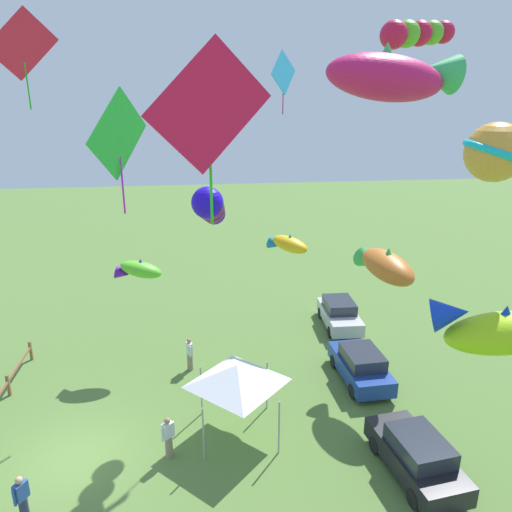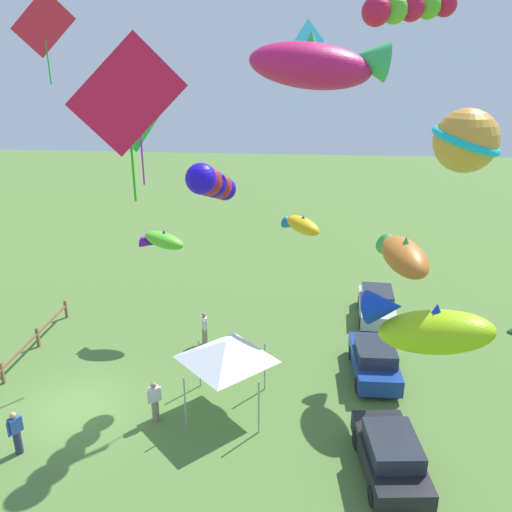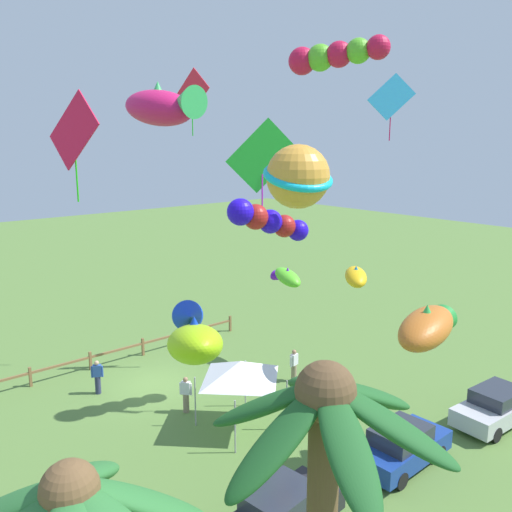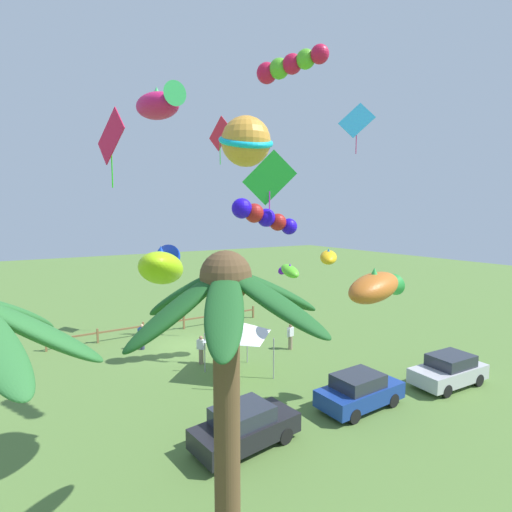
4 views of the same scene
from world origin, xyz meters
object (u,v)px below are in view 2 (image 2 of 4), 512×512
(kite_diamond_1, at_px, (308,44))
(kite_diamond_8, at_px, (44,25))
(festival_tent, at_px, (226,350))
(spectator_1, at_px, (16,432))
(kite_fish_9, at_px, (162,241))
(parked_car_0, at_px, (374,360))
(kite_fish_2, at_px, (427,327))
(kite_tube_3, at_px, (407,8))
(kite_diamond_11, at_px, (139,109))
(kite_tube_0, at_px, (212,184))
(parked_car_1, at_px, (377,305))
(kite_ball_5, at_px, (466,141))
(kite_diamond_4, at_px, (127,97))
(kite_fish_10, at_px, (301,225))
(spectator_2, at_px, (205,328))
(kite_fish_6, at_px, (403,255))
(spectator_0, at_px, (155,401))
(parked_car_2, at_px, (390,455))
(kite_fish_7, at_px, (319,64))

(kite_diamond_1, height_order, kite_diamond_8, kite_diamond_8)
(festival_tent, distance_m, kite_diamond_1, 12.06)
(spectator_1, xyz_separation_m, kite_fish_9, (-9.23, 2.66, 3.68))
(parked_car_0, xyz_separation_m, kite_fish_2, (8.47, -0.28, 5.97))
(kite_diamond_1, relative_size, kite_tube_3, 0.96)
(spectator_1, relative_size, kite_diamond_11, 0.32)
(kite_diamond_8, bearing_deg, kite_tube_0, 86.11)
(kite_tube_3, bearing_deg, parked_car_0, 171.27)
(parked_car_1, distance_m, kite_fish_2, 15.10)
(parked_car_0, xyz_separation_m, kite_diamond_1, (-2.69, -3.16, 12.18))
(spectator_1, xyz_separation_m, kite_ball_5, (0.25, 13.02, 9.69))
(spectator_1, distance_m, kite_fish_9, 10.28)
(festival_tent, height_order, kite_fish_9, kite_fish_9)
(kite_tube_0, relative_size, kite_diamond_8, 1.23)
(spectator_1, distance_m, kite_diamond_4, 12.43)
(kite_fish_2, distance_m, kite_fish_9, 15.30)
(kite_ball_5, bearing_deg, kite_tube_0, -126.53)
(kite_diamond_1, height_order, kite_ball_5, kite_diamond_1)
(kite_fish_10, bearing_deg, spectator_2, -102.34)
(spectator_1, distance_m, kite_fish_2, 13.66)
(festival_tent, distance_m, kite_fish_10, 5.83)
(kite_fish_6, bearing_deg, spectator_0, -67.41)
(parked_car_2, bearing_deg, kite_diamond_1, -160.08)
(parked_car_1, xyz_separation_m, kite_fish_10, (4.36, -3.92, 5.42))
(spectator_0, distance_m, kite_diamond_4, 11.87)
(parked_car_0, height_order, kite_ball_5, kite_ball_5)
(kite_fish_6, bearing_deg, kite_diamond_4, -41.28)
(spectator_1, xyz_separation_m, kite_diamond_1, (-8.49, 9.14, 12.12))
(kite_diamond_4, xyz_separation_m, kite_diamond_8, (-8.05, -5.49, 1.89))
(parked_car_2, bearing_deg, spectator_1, -89.15)
(kite_ball_5, distance_m, kite_fish_6, 7.95)
(kite_fish_6, bearing_deg, parked_car_0, -88.55)
(parked_car_2, height_order, kite_diamond_11, kite_diamond_11)
(spectator_0, bearing_deg, spectator_2, 172.42)
(kite_ball_5, bearing_deg, kite_fish_9, -132.45)
(parked_car_0, xyz_separation_m, spectator_1, (5.81, -12.30, 0.06))
(kite_fish_2, relative_size, kite_fish_9, 1.36)
(kite_tube_0, bearing_deg, kite_fish_6, 96.33)
(spectator_0, xyz_separation_m, spectator_1, (2.11, -4.08, 0.00))
(kite_diamond_1, distance_m, kite_fish_6, 8.89)
(spectator_0, xyz_separation_m, festival_tent, (-0.97, 2.50, 1.65))
(festival_tent, height_order, kite_tube_0, kite_tube_0)
(spectator_2, height_order, kite_tube_3, kite_tube_3)
(kite_fish_7, relative_size, kite_diamond_8, 0.97)
(kite_ball_5, bearing_deg, spectator_0, -104.79)
(kite_diamond_8, bearing_deg, kite_fish_9, 146.13)
(kite_fish_6, height_order, kite_diamond_11, kite_diamond_11)
(parked_car_1, relative_size, spectator_0, 2.51)
(spectator_0, bearing_deg, kite_diamond_8, -129.86)
(parked_car_1, height_order, kite_fish_10, kite_fish_10)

